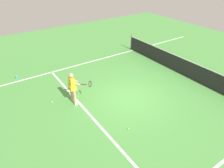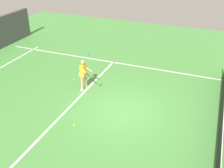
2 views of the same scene
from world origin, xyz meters
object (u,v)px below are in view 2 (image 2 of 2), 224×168
Objects in this scene: tennis_ball_far at (74,125)px; tennis_ball_mid at (74,80)px; water_bottle at (87,54)px; tennis_player at (84,73)px.

tennis_ball_mid is at bearing -151.12° from tennis_ball_far.
tennis_ball_far is 0.28× the size of water_bottle.
water_bottle is at bearing -155.27° from tennis_player.
tennis_player is 23.48× the size of tennis_ball_far.
tennis_player is at bearing 24.73° from water_bottle.
tennis_player reaches higher than water_bottle.
tennis_ball_mid is 3.41m from water_bottle.
tennis_player reaches higher than tennis_ball_mid.
tennis_player is 6.46× the size of water_bottle.
tennis_ball_mid and tennis_ball_far have the same top height.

